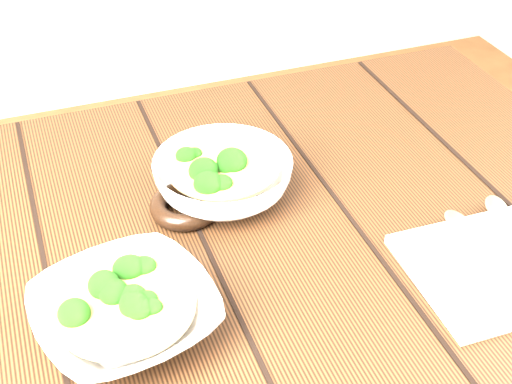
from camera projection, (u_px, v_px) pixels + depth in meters
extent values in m
cube|color=#381F10|center=(222.00, 255.00, 0.93)|extent=(1.20, 0.80, 0.04)
cube|color=#381F10|center=(413.00, 226.00, 1.56)|extent=(0.07, 0.07, 0.71)
imported|color=silver|center=(126.00, 314.00, 0.79)|extent=(0.24, 0.24, 0.05)
cylinder|color=olive|center=(124.00, 305.00, 0.78)|extent=(0.16, 0.16, 0.00)
ellipsoid|color=#246F18|center=(140.00, 293.00, 0.79)|extent=(0.03, 0.03, 0.02)
ellipsoid|color=#246F18|center=(129.00, 280.00, 0.81)|extent=(0.03, 0.03, 0.02)
ellipsoid|color=#246F18|center=(96.00, 282.00, 0.80)|extent=(0.03, 0.03, 0.02)
ellipsoid|color=#246F18|center=(102.00, 305.00, 0.78)|extent=(0.03, 0.03, 0.02)
ellipsoid|color=#246F18|center=(103.00, 324.00, 0.75)|extent=(0.03, 0.03, 0.02)
ellipsoid|color=#246F18|center=(137.00, 333.00, 0.74)|extent=(0.03, 0.03, 0.02)
ellipsoid|color=#246F18|center=(148.00, 306.00, 0.77)|extent=(0.03, 0.03, 0.02)
imported|color=silver|center=(223.00, 178.00, 0.99)|extent=(0.25, 0.25, 0.06)
cylinder|color=olive|center=(223.00, 167.00, 0.97)|extent=(0.15, 0.15, 0.00)
ellipsoid|color=#246F18|center=(234.00, 158.00, 0.98)|extent=(0.03, 0.03, 0.03)
ellipsoid|color=#246F18|center=(216.00, 151.00, 0.99)|extent=(0.03, 0.03, 0.03)
ellipsoid|color=#246F18|center=(190.00, 164.00, 0.97)|extent=(0.03, 0.03, 0.03)
ellipsoid|color=#246F18|center=(217.00, 173.00, 0.95)|extent=(0.03, 0.03, 0.03)
ellipsoid|color=#246F18|center=(244.00, 172.00, 0.95)|extent=(0.03, 0.03, 0.03)
torus|color=black|center=(185.00, 206.00, 0.97)|extent=(0.11, 0.11, 0.02)
cube|color=#BEB19E|center=(501.00, 266.00, 0.88)|extent=(0.23, 0.19, 0.01)
cylinder|color=#9F9B8C|center=(494.00, 266.00, 0.87)|extent=(0.02, 0.14, 0.01)
ellipsoid|color=#9F9B8C|center=(458.00, 222.00, 0.93)|extent=(0.03, 0.06, 0.01)
ellipsoid|color=#9F9B8C|center=(497.00, 207.00, 0.96)|extent=(0.05, 0.06, 0.01)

